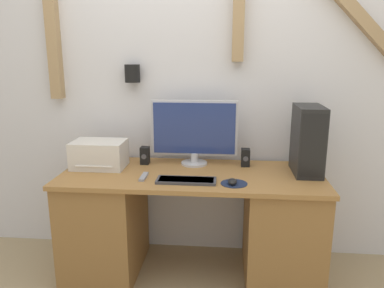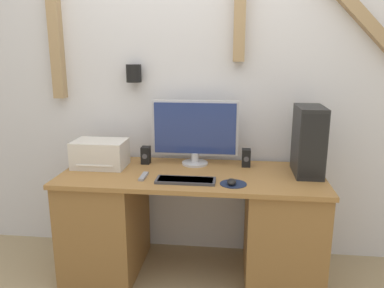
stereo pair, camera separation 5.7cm
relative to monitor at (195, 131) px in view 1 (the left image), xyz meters
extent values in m
cube|color=silver|center=(0.00, 0.19, 0.35)|extent=(6.40, 0.05, 2.70)
cube|color=#9E7F56|center=(1.08, 0.13, 0.79)|extent=(0.65, 0.08, 0.65)
cube|color=#9E7F56|center=(-1.05, 0.13, 0.73)|extent=(0.08, 0.08, 1.06)
cylinder|color=black|center=(-0.47, 0.11, 0.39)|extent=(0.11, 0.11, 0.13)
cube|color=olive|center=(0.00, -0.21, -0.26)|extent=(1.75, 0.69, 0.03)
cube|color=olive|center=(-0.62, -0.21, -0.64)|extent=(0.49, 0.63, 0.72)
cube|color=olive|center=(0.62, -0.21, -0.64)|extent=(0.49, 0.63, 0.72)
cylinder|color=#B7B7BC|center=(0.00, 0.00, -0.24)|extent=(0.19, 0.19, 0.02)
cylinder|color=#B7B7BC|center=(0.00, 0.00, -0.20)|extent=(0.05, 0.05, 0.07)
cube|color=#B7B7BC|center=(0.00, 0.01, 0.02)|extent=(0.61, 0.03, 0.40)
cube|color=navy|center=(0.00, -0.01, 0.02)|extent=(0.58, 0.01, 0.36)
cube|color=#3D3D42|center=(-0.02, -0.39, -0.24)|extent=(0.37, 0.13, 0.02)
cube|color=#5B5B60|center=(-0.02, -0.39, -0.23)|extent=(0.34, 0.11, 0.01)
cylinder|color=#19233D|center=(0.28, -0.40, -0.25)|extent=(0.17, 0.17, 0.00)
ellipsoid|color=black|center=(0.27, -0.41, -0.23)|extent=(0.06, 0.09, 0.03)
cube|color=black|center=(0.76, -0.13, -0.02)|extent=(0.17, 0.33, 0.45)
cube|color=black|center=(0.76, -0.29, -0.02)|extent=(0.16, 0.01, 0.41)
cube|color=beige|center=(-0.66, -0.13, -0.15)|extent=(0.36, 0.25, 0.19)
cube|color=white|center=(-0.66, -0.21, -0.21)|extent=(0.25, 0.11, 0.01)
cube|color=black|center=(-0.36, -0.02, -0.19)|extent=(0.06, 0.07, 0.13)
cylinder|color=#47474C|center=(-0.36, -0.06, -0.19)|extent=(0.04, 0.00, 0.04)
cube|color=black|center=(0.36, -0.01, -0.19)|extent=(0.06, 0.07, 0.13)
cylinder|color=#47474C|center=(0.36, -0.05, -0.19)|extent=(0.04, 0.00, 0.04)
cube|color=gray|center=(-0.30, -0.34, -0.24)|extent=(0.03, 0.15, 0.02)
camera|label=1|loc=(0.22, -2.60, 0.54)|focal=35.00mm
camera|label=2|loc=(0.28, -2.59, 0.54)|focal=35.00mm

